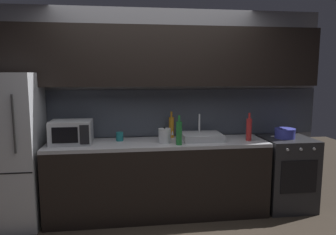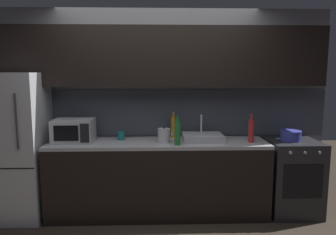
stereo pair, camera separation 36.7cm
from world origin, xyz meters
name	(u,v)px [view 2 (the right image)]	position (x,y,z in m)	size (l,w,h in m)	color
back_wall	(158,86)	(0.00, 1.20, 1.55)	(4.33, 0.44, 2.50)	slate
counter_run	(158,178)	(0.00, 0.90, 0.45)	(2.59, 0.60, 0.90)	black
refrigerator	(16,146)	(-1.67, 0.90, 0.86)	(0.68, 0.69, 1.71)	#ADAFB5
oven_range	(291,177)	(1.63, 0.90, 0.45)	(0.60, 0.62, 0.90)	#232326
microwave	(74,130)	(-0.99, 0.92, 1.04)	(0.46, 0.35, 0.27)	#A8AAAF
sink_basin	(203,137)	(0.54, 0.93, 0.94)	(0.48, 0.38, 0.30)	#ADAFB5
kettle	(164,136)	(0.07, 0.83, 0.98)	(0.18, 0.14, 0.19)	#B7BABF
wine_bottle_green	(177,133)	(0.22, 0.71, 1.04)	(0.07, 0.07, 0.34)	#1E6B2D
wine_bottle_amber	(173,127)	(0.19, 1.12, 1.04)	(0.07, 0.07, 0.33)	#B27019
wine_bottle_red	(251,131)	(1.09, 0.82, 1.04)	(0.07, 0.07, 0.34)	#A82323
mug_teal	(121,136)	(-0.45, 1.01, 0.95)	(0.09, 0.09, 0.10)	#19666B
cooking_pot	(290,136)	(1.59, 0.90, 0.96)	(0.25, 0.25, 0.12)	#333899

